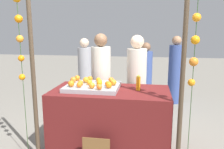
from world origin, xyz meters
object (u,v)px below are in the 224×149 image
object	(u,v)px
orange_0	(77,78)
orange_1	(81,83)
vendor_right	(136,87)
vendor_left	(101,85)
stall_counter	(110,119)
juice_bottle	(138,83)

from	to	relation	value
orange_0	orange_1	xyz separation A→B (m)	(0.15, -0.32, -0.00)
vendor_right	vendor_left	bearing A→B (deg)	176.71
stall_counter	vendor_right	world-z (taller)	vendor_right
orange_0	juice_bottle	xyz separation A→B (m)	(0.98, -0.20, -0.00)
juice_bottle	orange_1	bearing A→B (deg)	-171.82
orange_1	vendor_right	xyz separation A→B (m)	(0.77, 0.74, -0.22)
vendor_right	stall_counter	bearing A→B (deg)	-116.98
juice_bottle	vendor_right	size ratio (longest dim) A/B	0.13
orange_1	vendor_right	world-z (taller)	vendor_right
stall_counter	orange_0	bearing A→B (deg)	156.33
stall_counter	vendor_right	distance (m)	0.83
orange_0	orange_1	distance (m)	0.36
vendor_left	orange_1	bearing A→B (deg)	-100.32
juice_bottle	vendor_right	distance (m)	0.66
orange_0	vendor_right	world-z (taller)	vendor_right
orange_1	stall_counter	bearing A→B (deg)	9.15
vendor_right	orange_0	bearing A→B (deg)	-155.66
stall_counter	orange_0	size ratio (longest dim) A/B	19.60
orange_1	orange_0	bearing A→B (deg)	115.33
juice_bottle	vendor_left	bearing A→B (deg)	136.23
stall_counter	orange_0	xyz separation A→B (m)	(-0.58, 0.26, 0.55)
orange_1	vendor_left	world-z (taller)	vendor_left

